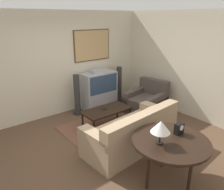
# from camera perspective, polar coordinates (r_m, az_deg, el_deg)

# --- Properties ---
(ground_plane) EXTENTS (12.00, 12.00, 0.00)m
(ground_plane) POSITION_cam_1_polar(r_m,az_deg,el_deg) (4.69, -1.18, -12.96)
(ground_plane) COLOR brown
(wall_back) EXTENTS (12.00, 0.10, 2.70)m
(wall_back) POSITION_cam_1_polar(r_m,az_deg,el_deg) (5.91, -13.78, 7.77)
(wall_back) COLOR beige
(wall_back) RESTS_ON ground_plane
(wall_right) EXTENTS (0.06, 12.00, 2.70)m
(wall_right) POSITION_cam_1_polar(r_m,az_deg,el_deg) (6.02, 19.28, 7.36)
(wall_right) COLOR beige
(wall_right) RESTS_ON ground_plane
(area_rug) EXTENTS (2.31, 1.62, 0.01)m
(area_rug) POSITION_cam_1_polar(r_m,az_deg,el_deg) (5.41, 0.15, -8.05)
(area_rug) COLOR brown
(area_rug) RESTS_ON ground_plane
(tv) EXTENTS (1.00, 0.51, 1.14)m
(tv) POSITION_cam_1_polar(r_m,az_deg,el_deg) (6.34, -3.43, 1.44)
(tv) COLOR #9E9EA3
(tv) RESTS_ON ground_plane
(couch) EXTENTS (2.06, 1.01, 0.86)m
(couch) POSITION_cam_1_polar(r_m,az_deg,el_deg) (4.49, 5.35, -9.94)
(couch) COLOR #9E8466
(couch) RESTS_ON ground_plane
(armchair) EXTENTS (1.11, 1.04, 0.87)m
(armchair) POSITION_cam_1_polar(r_m,az_deg,el_deg) (6.17, 9.02, -1.77)
(armchair) COLOR #473D38
(armchair) RESTS_ON ground_plane
(coffee_table) EXTENTS (1.16, 0.58, 0.45)m
(coffee_table) POSITION_cam_1_polar(r_m,az_deg,el_deg) (5.23, -1.40, -4.23)
(coffee_table) COLOR black
(coffee_table) RESTS_ON ground_plane
(console_table) EXTENTS (1.21, 1.21, 0.74)m
(console_table) POSITION_cam_1_polar(r_m,az_deg,el_deg) (3.60, 15.07, -12.15)
(console_table) COLOR black
(console_table) RESTS_ON ground_plane
(table_lamp) EXTENTS (0.30, 0.30, 0.37)m
(table_lamp) POSITION_cam_1_polar(r_m,az_deg,el_deg) (3.31, 12.59, -8.17)
(table_lamp) COLOR black
(table_lamp) RESTS_ON console_table
(mantel_clock) EXTENTS (0.16, 0.10, 0.18)m
(mantel_clock) POSITION_cam_1_polar(r_m,az_deg,el_deg) (3.74, 17.11, -8.38)
(mantel_clock) COLOR black
(mantel_clock) RESTS_ON console_table
(remote) EXTENTS (0.12, 0.16, 0.02)m
(remote) POSITION_cam_1_polar(r_m,az_deg,el_deg) (5.22, -2.08, -3.64)
(remote) COLOR black
(remote) RESTS_ON coffee_table
(speaker_tower_left) EXTENTS (0.27, 0.27, 1.11)m
(speaker_tower_left) POSITION_cam_1_polar(r_m,az_deg,el_deg) (5.96, -9.12, -0.13)
(speaker_tower_left) COLOR black
(speaker_tower_left) RESTS_ON ground_plane
(speaker_tower_right) EXTENTS (0.27, 0.27, 1.11)m
(speaker_tower_right) POSITION_cam_1_polar(r_m,az_deg,el_deg) (6.75, 1.85, 2.53)
(speaker_tower_right) COLOR black
(speaker_tower_right) RESTS_ON ground_plane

